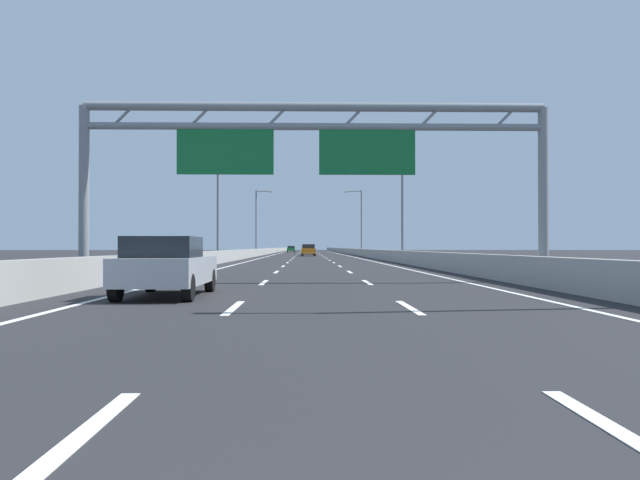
# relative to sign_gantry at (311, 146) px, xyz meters

# --- Properties ---
(ground_plane) EXTENTS (260.00, 260.00, 0.00)m
(ground_plane) POSITION_rel_sign_gantry_xyz_m (0.15, 78.17, -4.82)
(ground_plane) COLOR #262628
(lane_dash_left_0) EXTENTS (0.16, 3.00, 0.01)m
(lane_dash_left_0) POSITION_rel_sign_gantry_xyz_m (-1.65, -18.33, -4.82)
(lane_dash_left_0) COLOR white
(lane_dash_left_0) RESTS_ON ground_plane
(lane_dash_left_1) EXTENTS (0.16, 3.00, 0.01)m
(lane_dash_left_1) POSITION_rel_sign_gantry_xyz_m (-1.65, -9.33, -4.82)
(lane_dash_left_1) COLOR white
(lane_dash_left_1) RESTS_ON ground_plane
(lane_dash_left_2) EXTENTS (0.16, 3.00, 0.01)m
(lane_dash_left_2) POSITION_rel_sign_gantry_xyz_m (-1.65, -0.33, -4.82)
(lane_dash_left_2) COLOR white
(lane_dash_left_2) RESTS_ON ground_plane
(lane_dash_left_3) EXTENTS (0.16, 3.00, 0.01)m
(lane_dash_left_3) POSITION_rel_sign_gantry_xyz_m (-1.65, 8.67, -4.82)
(lane_dash_left_3) COLOR white
(lane_dash_left_3) RESTS_ON ground_plane
(lane_dash_left_4) EXTENTS (0.16, 3.00, 0.01)m
(lane_dash_left_4) POSITION_rel_sign_gantry_xyz_m (-1.65, 17.67, -4.82)
(lane_dash_left_4) COLOR white
(lane_dash_left_4) RESTS_ON ground_plane
(lane_dash_left_5) EXTENTS (0.16, 3.00, 0.01)m
(lane_dash_left_5) POSITION_rel_sign_gantry_xyz_m (-1.65, 26.67, -4.82)
(lane_dash_left_5) COLOR white
(lane_dash_left_5) RESTS_ON ground_plane
(lane_dash_left_6) EXTENTS (0.16, 3.00, 0.01)m
(lane_dash_left_6) POSITION_rel_sign_gantry_xyz_m (-1.65, 35.67, -4.82)
(lane_dash_left_6) COLOR white
(lane_dash_left_6) RESTS_ON ground_plane
(lane_dash_left_7) EXTENTS (0.16, 3.00, 0.01)m
(lane_dash_left_7) POSITION_rel_sign_gantry_xyz_m (-1.65, 44.67, -4.82)
(lane_dash_left_7) COLOR white
(lane_dash_left_7) RESTS_ON ground_plane
(lane_dash_left_8) EXTENTS (0.16, 3.00, 0.01)m
(lane_dash_left_8) POSITION_rel_sign_gantry_xyz_m (-1.65, 53.67, -4.82)
(lane_dash_left_8) COLOR white
(lane_dash_left_8) RESTS_ON ground_plane
(lane_dash_left_9) EXTENTS (0.16, 3.00, 0.01)m
(lane_dash_left_9) POSITION_rel_sign_gantry_xyz_m (-1.65, 62.67, -4.82)
(lane_dash_left_9) COLOR white
(lane_dash_left_9) RESTS_ON ground_plane
(lane_dash_left_10) EXTENTS (0.16, 3.00, 0.01)m
(lane_dash_left_10) POSITION_rel_sign_gantry_xyz_m (-1.65, 71.67, -4.82)
(lane_dash_left_10) COLOR white
(lane_dash_left_10) RESTS_ON ground_plane
(lane_dash_left_11) EXTENTS (0.16, 3.00, 0.01)m
(lane_dash_left_11) POSITION_rel_sign_gantry_xyz_m (-1.65, 80.67, -4.82)
(lane_dash_left_11) COLOR white
(lane_dash_left_11) RESTS_ON ground_plane
(lane_dash_left_12) EXTENTS (0.16, 3.00, 0.01)m
(lane_dash_left_12) POSITION_rel_sign_gantry_xyz_m (-1.65, 89.67, -4.82)
(lane_dash_left_12) COLOR white
(lane_dash_left_12) RESTS_ON ground_plane
(lane_dash_left_13) EXTENTS (0.16, 3.00, 0.01)m
(lane_dash_left_13) POSITION_rel_sign_gantry_xyz_m (-1.65, 98.67, -4.82)
(lane_dash_left_13) COLOR white
(lane_dash_left_13) RESTS_ON ground_plane
(lane_dash_left_14) EXTENTS (0.16, 3.00, 0.01)m
(lane_dash_left_14) POSITION_rel_sign_gantry_xyz_m (-1.65, 107.67, -4.82)
(lane_dash_left_14) COLOR white
(lane_dash_left_14) RESTS_ON ground_plane
(lane_dash_left_15) EXTENTS (0.16, 3.00, 0.01)m
(lane_dash_left_15) POSITION_rel_sign_gantry_xyz_m (-1.65, 116.67, -4.82)
(lane_dash_left_15) COLOR white
(lane_dash_left_15) RESTS_ON ground_plane
(lane_dash_left_16) EXTENTS (0.16, 3.00, 0.01)m
(lane_dash_left_16) POSITION_rel_sign_gantry_xyz_m (-1.65, 125.67, -4.82)
(lane_dash_left_16) COLOR white
(lane_dash_left_16) RESTS_ON ground_plane
(lane_dash_left_17) EXTENTS (0.16, 3.00, 0.01)m
(lane_dash_left_17) POSITION_rel_sign_gantry_xyz_m (-1.65, 134.67, -4.82)
(lane_dash_left_17) COLOR white
(lane_dash_left_17) RESTS_ON ground_plane
(lane_dash_right_1) EXTENTS (0.16, 3.00, 0.01)m
(lane_dash_right_1) POSITION_rel_sign_gantry_xyz_m (1.95, -9.33, -4.82)
(lane_dash_right_1) COLOR white
(lane_dash_right_1) RESTS_ON ground_plane
(lane_dash_right_2) EXTENTS (0.16, 3.00, 0.01)m
(lane_dash_right_2) POSITION_rel_sign_gantry_xyz_m (1.95, -0.33, -4.82)
(lane_dash_right_2) COLOR white
(lane_dash_right_2) RESTS_ON ground_plane
(lane_dash_right_3) EXTENTS (0.16, 3.00, 0.01)m
(lane_dash_right_3) POSITION_rel_sign_gantry_xyz_m (1.95, 8.67, -4.82)
(lane_dash_right_3) COLOR white
(lane_dash_right_3) RESTS_ON ground_plane
(lane_dash_right_4) EXTENTS (0.16, 3.00, 0.01)m
(lane_dash_right_4) POSITION_rel_sign_gantry_xyz_m (1.95, 17.67, -4.82)
(lane_dash_right_4) COLOR white
(lane_dash_right_4) RESTS_ON ground_plane
(lane_dash_right_5) EXTENTS (0.16, 3.00, 0.01)m
(lane_dash_right_5) POSITION_rel_sign_gantry_xyz_m (1.95, 26.67, -4.82)
(lane_dash_right_5) COLOR white
(lane_dash_right_5) RESTS_ON ground_plane
(lane_dash_right_6) EXTENTS (0.16, 3.00, 0.01)m
(lane_dash_right_6) POSITION_rel_sign_gantry_xyz_m (1.95, 35.67, -4.82)
(lane_dash_right_6) COLOR white
(lane_dash_right_6) RESTS_ON ground_plane
(lane_dash_right_7) EXTENTS (0.16, 3.00, 0.01)m
(lane_dash_right_7) POSITION_rel_sign_gantry_xyz_m (1.95, 44.67, -4.82)
(lane_dash_right_7) COLOR white
(lane_dash_right_7) RESTS_ON ground_plane
(lane_dash_right_8) EXTENTS (0.16, 3.00, 0.01)m
(lane_dash_right_8) POSITION_rel_sign_gantry_xyz_m (1.95, 53.67, -4.82)
(lane_dash_right_8) COLOR white
(lane_dash_right_8) RESTS_ON ground_plane
(lane_dash_right_9) EXTENTS (0.16, 3.00, 0.01)m
(lane_dash_right_9) POSITION_rel_sign_gantry_xyz_m (1.95, 62.67, -4.82)
(lane_dash_right_9) COLOR white
(lane_dash_right_9) RESTS_ON ground_plane
(lane_dash_right_10) EXTENTS (0.16, 3.00, 0.01)m
(lane_dash_right_10) POSITION_rel_sign_gantry_xyz_m (1.95, 71.67, -4.82)
(lane_dash_right_10) COLOR white
(lane_dash_right_10) RESTS_ON ground_plane
(lane_dash_right_11) EXTENTS (0.16, 3.00, 0.01)m
(lane_dash_right_11) POSITION_rel_sign_gantry_xyz_m (1.95, 80.67, -4.82)
(lane_dash_right_11) COLOR white
(lane_dash_right_11) RESTS_ON ground_plane
(lane_dash_right_12) EXTENTS (0.16, 3.00, 0.01)m
(lane_dash_right_12) POSITION_rel_sign_gantry_xyz_m (1.95, 89.67, -4.82)
(lane_dash_right_12) COLOR white
(lane_dash_right_12) RESTS_ON ground_plane
(lane_dash_right_13) EXTENTS (0.16, 3.00, 0.01)m
(lane_dash_right_13) POSITION_rel_sign_gantry_xyz_m (1.95, 98.67, -4.82)
(lane_dash_right_13) COLOR white
(lane_dash_right_13) RESTS_ON ground_plane
(lane_dash_right_14) EXTENTS (0.16, 3.00, 0.01)m
(lane_dash_right_14) POSITION_rel_sign_gantry_xyz_m (1.95, 107.67, -4.82)
(lane_dash_right_14) COLOR white
(lane_dash_right_14) RESTS_ON ground_plane
(lane_dash_right_15) EXTENTS (0.16, 3.00, 0.01)m
(lane_dash_right_15) POSITION_rel_sign_gantry_xyz_m (1.95, 116.67, -4.82)
(lane_dash_right_15) COLOR white
(lane_dash_right_15) RESTS_ON ground_plane
(lane_dash_right_16) EXTENTS (0.16, 3.00, 0.01)m
(lane_dash_right_16) POSITION_rel_sign_gantry_xyz_m (1.95, 125.67, -4.82)
(lane_dash_right_16) COLOR white
(lane_dash_right_16) RESTS_ON ground_plane
(lane_dash_right_17) EXTENTS (0.16, 3.00, 0.01)m
(lane_dash_right_17) POSITION_rel_sign_gantry_xyz_m (1.95, 134.67, -4.82)
(lane_dash_right_17) COLOR white
(lane_dash_right_17) RESTS_ON ground_plane
(edge_line_left) EXTENTS (0.16, 176.00, 0.01)m
(edge_line_left) POSITION_rel_sign_gantry_xyz_m (-5.10, 66.17, -4.82)
(edge_line_left) COLOR white
(edge_line_left) RESTS_ON ground_plane
(edge_line_right) EXTENTS (0.16, 176.00, 0.01)m
(edge_line_right) POSITION_rel_sign_gantry_xyz_m (5.40, 66.17, -4.82)
(edge_line_right) COLOR white
(edge_line_right) RESTS_ON ground_plane
(barrier_left) EXTENTS (0.45, 220.00, 0.95)m
(barrier_left) POSITION_rel_sign_gantry_xyz_m (-6.75, 88.17, -4.35)
(barrier_left) COLOR #9E9E99
(barrier_left) RESTS_ON ground_plane
(barrier_right) EXTENTS (0.45, 220.00, 0.95)m
(barrier_right) POSITION_rel_sign_gantry_xyz_m (7.05, 88.17, -4.35)
(barrier_right) COLOR #9E9E99
(barrier_right) RESTS_ON ground_plane
(sign_gantry) EXTENTS (16.60, 0.36, 6.36)m
(sign_gantry) POSITION_rel_sign_gantry_xyz_m (0.00, 0.00, 0.00)
(sign_gantry) COLOR gray
(sign_gantry) RESTS_ON ground_plane
(streetlamp_left_mid) EXTENTS (2.58, 0.28, 9.50)m
(streetlamp_left_mid) POSITION_rel_sign_gantry_xyz_m (-7.31, 30.30, 0.57)
(streetlamp_left_mid) COLOR slate
(streetlamp_left_mid) RESTS_ON ground_plane
(streetlamp_right_mid) EXTENTS (2.58, 0.28, 9.50)m
(streetlamp_right_mid) POSITION_rel_sign_gantry_xyz_m (7.62, 30.30, 0.57)
(streetlamp_right_mid) COLOR slate
(streetlamp_right_mid) RESTS_ON ground_plane
(streetlamp_left_far) EXTENTS (2.58, 0.28, 9.50)m
(streetlamp_left_far) POSITION_rel_sign_gantry_xyz_m (-7.31, 69.86, 0.57)
(streetlamp_left_far) COLOR slate
(streetlamp_left_far) RESTS_ON ground_plane
(streetlamp_right_far) EXTENTS (2.58, 0.28, 9.50)m
(streetlamp_right_far) POSITION_rel_sign_gantry_xyz_m (7.62, 69.86, 0.57)
(streetlamp_right_far) COLOR slate
(streetlamp_right_far) RESTS_ON ground_plane
(yellow_car) EXTENTS (1.84, 4.63, 1.57)m
(yellow_car) POSITION_rel_sign_gantry_xyz_m (-0.04, 75.33, -4.02)
(yellow_car) COLOR yellow
(yellow_car) RESTS_ON ground_plane
(green_car) EXTENTS (1.70, 4.43, 1.38)m
(green_car) POSITION_rel_sign_gantry_xyz_m (-3.52, 113.97, -4.10)
(green_car) COLOR #1E7A38
(green_car) RESTS_ON ground_plane
(orange_car) EXTENTS (1.82, 4.56, 1.56)m
(orange_car) POSITION_rel_sign_gantry_xyz_m (0.09, 60.87, -4.03)
(orange_car) COLOR orange
(orange_car) RESTS_ON ground_plane
(silver_car) EXTENTS (1.86, 4.31, 1.50)m
(silver_car) POSITION_rel_sign_gantry_xyz_m (-3.67, -6.34, -4.06)
(silver_car) COLOR #A8ADB2
(silver_car) RESTS_ON ground_plane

